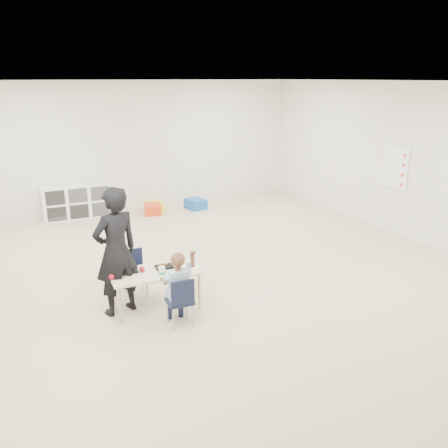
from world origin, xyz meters
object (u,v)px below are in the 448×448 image
child (179,287)px  cubby_shelf (77,201)px  table (156,290)px  adult (116,252)px  chair_near (180,300)px

child → cubby_shelf: bearing=96.1°
table → adult: adult is taller
table → chair_near: (0.12, -0.51, 0.05)m
chair_near → adult: (-0.56, 0.64, 0.50)m
cubby_shelf → chair_near: bearing=-87.4°
child → adult: (-0.56, 0.64, 0.32)m
chair_near → adult: adult is taller
chair_near → child: bearing=-86.5°
table → chair_near: chair_near is taller
adult → child: bearing=115.3°
table → child: bearing=-73.4°
table → chair_near: 0.53m
cubby_shelf → child: bearing=-87.4°
chair_near → cubby_shelf: (-0.23, 5.21, 0.04)m
table → cubby_shelf: cubby_shelf is taller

